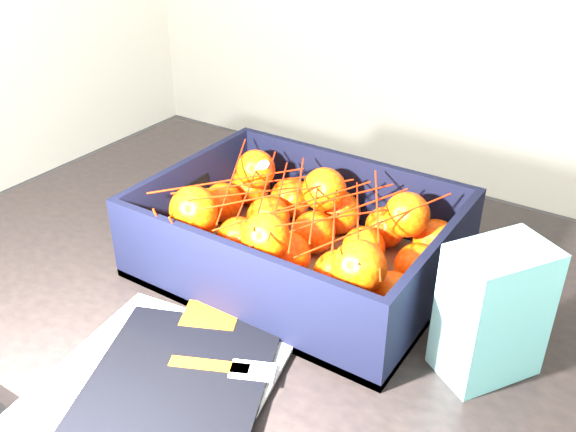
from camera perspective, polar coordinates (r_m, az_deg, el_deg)
The scene contains 6 objects.
table at distance 1.04m, azimuth 0.22°, elevation -9.41°, with size 1.20×0.80×0.75m.
magazine_stack at distance 0.79m, azimuth -11.49°, elevation -15.13°, with size 0.33×0.34×0.02m.
produce_crate at distance 0.96m, azimuth 0.99°, elevation -2.87°, with size 0.45×0.33×0.13m.
clementine_heap at distance 0.95m, azimuth 1.00°, elevation -1.96°, with size 0.43×0.31×0.13m.
mesh_net at distance 0.91m, azimuth 0.50°, elevation 1.33°, with size 0.37×0.30×0.09m.
retail_carton at distance 0.79m, azimuth 18.18°, elevation -8.28°, with size 0.08×0.12×0.18m, color white.
Camera 1 is at (0.71, -0.80, 1.31)m, focal length 39.00 mm.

